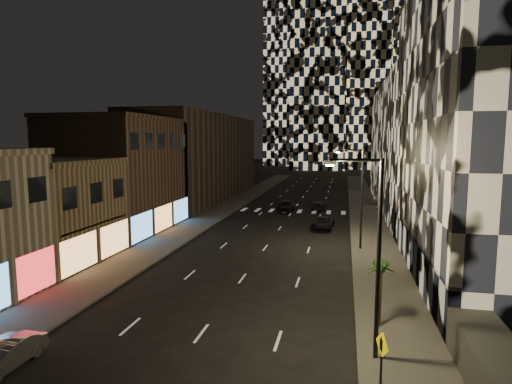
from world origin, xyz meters
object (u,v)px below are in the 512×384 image
at_px(streetlight_far, 359,191).
at_px(car_dark_oncoming, 319,206).
at_px(car_silver_parked, 5,355).
at_px(palm_tree, 380,272).
at_px(streetlight_near, 373,245).
at_px(car_dark_midlane, 286,206).
at_px(ped_sign, 382,356).
at_px(car_dark_rightlane, 323,223).

xyz_separation_m(streetlight_far, car_dark_oncoming, (-4.85, 21.71, -4.76)).
height_order(car_silver_parked, palm_tree, palm_tree).
bearing_deg(streetlight_near, car_dark_midlane, 103.06).
bearing_deg(palm_tree, car_dark_oncoming, 98.20).
bearing_deg(car_silver_parked, palm_tree, 26.60).
bearing_deg(car_dark_midlane, streetlight_far, -61.29).
relative_size(ped_sign, palm_tree, 0.81).
distance_m(car_silver_parked, car_dark_oncoming, 46.97).
bearing_deg(ped_sign, car_dark_rightlane, 77.42).
xyz_separation_m(streetlight_near, ped_sign, (0.17, -3.68, -3.23)).
height_order(car_silver_parked, car_dark_oncoming, car_silver_parked).
bearing_deg(ped_sign, streetlight_near, 73.36).
height_order(car_dark_midlane, palm_tree, palm_tree).
height_order(car_dark_rightlane, palm_tree, palm_tree).
bearing_deg(car_dark_oncoming, palm_tree, 101.45).
bearing_deg(car_dark_midlane, ped_sign, -74.03).
bearing_deg(car_dark_rightlane, streetlight_near, -79.07).
height_order(streetlight_near, streetlight_far, same).
bearing_deg(car_dark_rightlane, palm_tree, -76.62).
distance_m(car_dark_oncoming, palm_tree, 38.66).
relative_size(car_dark_rightlane, ped_sign, 1.68).
bearing_deg(streetlight_far, streetlight_near, -90.00).
height_order(ped_sign, palm_tree, palm_tree).
xyz_separation_m(car_dark_midlane, car_dark_rightlane, (5.67, -11.43, -0.10)).
bearing_deg(ped_sign, palm_tree, 66.96).
relative_size(streetlight_far, car_dark_rightlane, 1.86).
bearing_deg(car_dark_rightlane, ped_sign, -79.59).
height_order(car_dark_oncoming, ped_sign, ped_sign).
xyz_separation_m(streetlight_far, ped_sign, (0.17, -23.68, -3.23)).
relative_size(car_dark_midlane, car_dark_oncoming, 1.11).
distance_m(streetlight_near, car_silver_parked, 16.75).
xyz_separation_m(car_silver_parked, car_dark_midlane, (6.29, 43.93, 0.14)).
bearing_deg(car_dark_midlane, palm_tree, -71.00).
bearing_deg(streetlight_far, car_dark_rightlane, 112.92).
bearing_deg(streetlight_near, car_silver_parked, -165.51).
bearing_deg(streetlight_far, car_dark_midlane, 114.94).
height_order(streetlight_near, ped_sign, streetlight_near).
bearing_deg(car_dark_midlane, car_silver_parked, -94.38).
height_order(streetlight_far, car_dark_oncoming, streetlight_far).
bearing_deg(car_dark_midlane, car_dark_oncoming, 25.95).
bearing_deg(streetlight_far, ped_sign, -89.59).
distance_m(car_silver_parked, car_dark_rightlane, 34.64).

